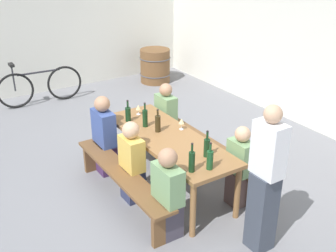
% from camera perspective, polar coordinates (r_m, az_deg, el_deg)
% --- Properties ---
extents(ground_plane, '(24.00, 24.00, 0.00)m').
position_cam_1_polar(ground_plane, '(5.75, 0.00, -8.17)').
color(ground_plane, slate).
extents(side_wall, '(0.20, 6.79, 3.20)m').
position_cam_1_polar(side_wall, '(9.26, -16.35, 14.31)').
color(side_wall, silver).
rests_on(side_wall, ground).
extents(tasting_table, '(2.19, 0.76, 0.75)m').
position_cam_1_polar(tasting_table, '(5.42, 0.00, -2.19)').
color(tasting_table, olive).
rests_on(tasting_table, ground).
extents(bench_near, '(2.09, 0.30, 0.45)m').
position_cam_1_polar(bench_near, '(5.28, -6.29, -7.03)').
color(bench_near, brown).
rests_on(bench_near, ground).
extents(bench_far, '(2.09, 0.30, 0.45)m').
position_cam_1_polar(bench_far, '(5.92, 5.58, -3.28)').
color(bench_far, brown).
rests_on(bench_far, ground).
extents(wine_bottle_0, '(0.07, 0.07, 0.31)m').
position_cam_1_polar(wine_bottle_0, '(5.47, -1.40, 0.38)').
color(wine_bottle_0, '#332814').
rests_on(wine_bottle_0, tasting_table).
extents(wine_bottle_1, '(0.08, 0.08, 0.31)m').
position_cam_1_polar(wine_bottle_1, '(5.80, -5.45, 1.65)').
color(wine_bottle_1, '#143319').
rests_on(wine_bottle_1, tasting_table).
extents(wine_bottle_2, '(0.07, 0.07, 0.34)m').
position_cam_1_polar(wine_bottle_2, '(5.62, -3.14, 1.13)').
color(wine_bottle_2, '#143319').
rests_on(wine_bottle_2, tasting_table).
extents(wine_bottle_3, '(0.07, 0.07, 0.32)m').
position_cam_1_polar(wine_bottle_3, '(4.63, 5.72, -4.55)').
color(wine_bottle_3, '#194723').
rests_on(wine_bottle_3, tasting_table).
extents(wine_bottle_4, '(0.07, 0.07, 0.33)m').
position_cam_1_polar(wine_bottle_4, '(4.89, 5.31, -2.88)').
color(wine_bottle_4, '#143319').
rests_on(wine_bottle_4, tasting_table).
extents(wine_bottle_5, '(0.07, 0.07, 0.35)m').
position_cam_1_polar(wine_bottle_5, '(4.57, 3.25, -4.80)').
color(wine_bottle_5, '#143319').
rests_on(wine_bottle_5, tasting_table).
extents(wine_glass_0, '(0.07, 0.07, 0.15)m').
position_cam_1_polar(wine_glass_0, '(6.02, -4.07, 2.52)').
color(wine_glass_0, silver).
rests_on(wine_glass_0, tasting_table).
extents(wine_glass_1, '(0.08, 0.08, 0.16)m').
position_cam_1_polar(wine_glass_1, '(5.53, 1.84, 0.62)').
color(wine_glass_1, silver).
rests_on(wine_glass_1, tasting_table).
extents(seated_guest_near_0, '(0.41, 0.24, 1.15)m').
position_cam_1_polar(seated_guest_near_0, '(5.89, -8.65, -1.48)').
color(seated_guest_near_0, '#432750').
rests_on(seated_guest_near_0, ground).
extents(seated_guest_near_1, '(0.36, 0.24, 1.08)m').
position_cam_1_polar(seated_guest_near_1, '(5.26, -4.91, -5.08)').
color(seated_guest_near_1, '#2C314F').
rests_on(seated_guest_near_1, ground).
extents(seated_guest_near_2, '(0.40, 0.24, 1.09)m').
position_cam_1_polar(seated_guest_near_2, '(4.65, -0.03, -9.39)').
color(seated_guest_near_2, '#443E4C').
rests_on(seated_guest_near_2, ground).
extents(seated_guest_far_0, '(0.36, 0.24, 1.11)m').
position_cam_1_polar(seated_guest_far_0, '(6.42, -0.29, 0.86)').
color(seated_guest_far_0, '#3A455A').
rests_on(seated_guest_far_0, ground).
extents(seated_guest_far_1, '(0.33, 0.24, 1.07)m').
position_cam_1_polar(seated_guest_far_1, '(5.23, 9.75, -5.68)').
color(seated_guest_far_1, brown).
rests_on(seated_guest_far_1, ground).
extents(standing_host, '(0.33, 0.24, 1.67)m').
position_cam_1_polar(standing_host, '(4.42, 13.08, -7.53)').
color(standing_host, '#393F4C').
rests_on(standing_host, ground).
extents(wine_barrel, '(0.71, 0.71, 0.76)m').
position_cam_1_polar(wine_barrel, '(9.65, -1.76, 8.20)').
color(wine_barrel, brown).
rests_on(wine_barrel, ground).
extents(parked_bicycle_0, '(0.20, 1.67, 0.90)m').
position_cam_1_polar(parked_bicycle_0, '(8.72, -17.03, 5.22)').
color(parked_bicycle_0, black).
rests_on(parked_bicycle_0, ground).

